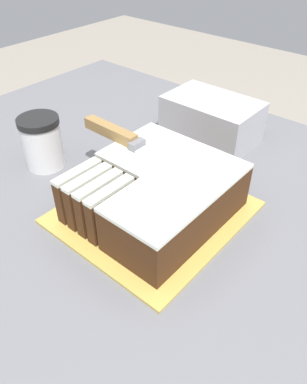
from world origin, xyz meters
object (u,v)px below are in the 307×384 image
(knife, at_px, (124,138))
(storage_box, at_px, (211,119))
(cake_board, at_px, (153,212))
(cake, at_px, (158,192))
(coffee_cup, at_px, (40,143))

(knife, relative_size, storage_box, 1.47)
(cake_board, xyz_separation_m, storage_box, (-0.08, 0.30, 0.05))
(cake_board, bearing_deg, cake, 49.22)
(coffee_cup, bearing_deg, storage_box, 58.39)
(cake_board, bearing_deg, knife, 160.43)
(cake_board, relative_size, storage_box, 1.48)
(knife, bearing_deg, coffee_cup, -157.50)
(knife, xyz_separation_m, coffee_cup, (-0.18, -0.07, -0.05))
(cake, relative_size, knife, 0.84)
(cake_board, distance_m, storage_box, 0.31)
(cake, xyz_separation_m, coffee_cup, (-0.29, -0.04, 0.01))
(storage_box, bearing_deg, knife, -96.07)
(cake, height_order, coffee_cup, coffee_cup)
(coffee_cup, bearing_deg, knife, 22.02)
(knife, height_order, storage_box, knife)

